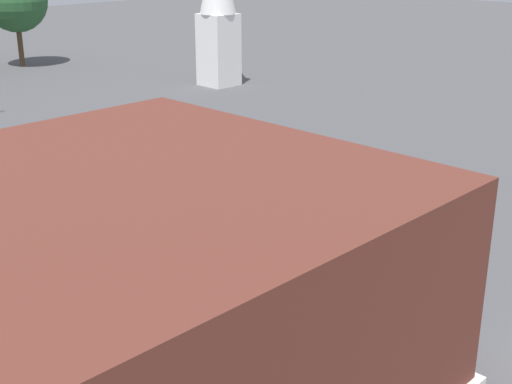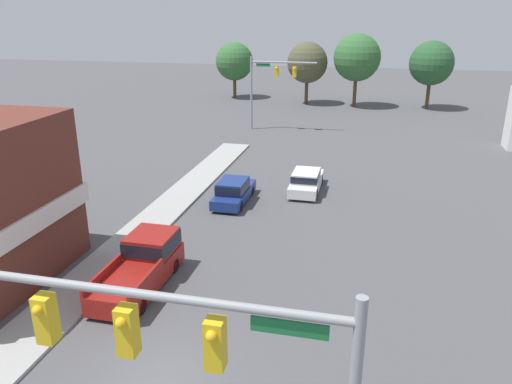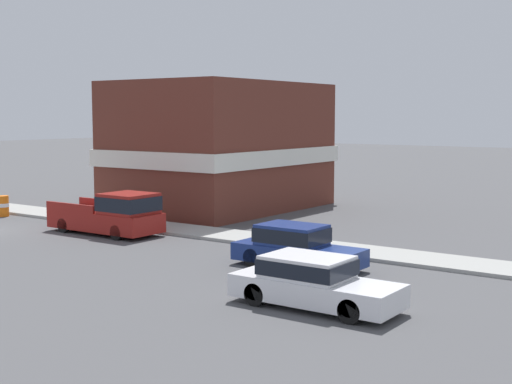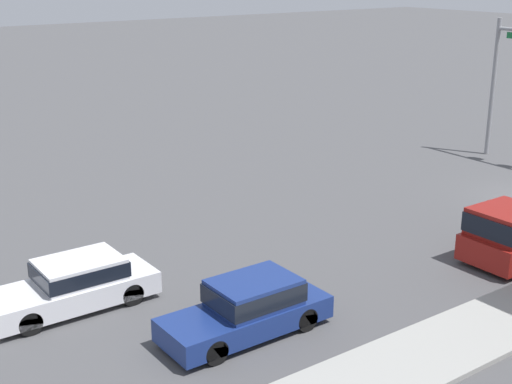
% 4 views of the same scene
% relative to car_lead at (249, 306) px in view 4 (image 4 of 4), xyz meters
% --- Properties ---
extents(car_lead, '(1.75, 4.66, 1.52)m').
position_rel_car_lead_xyz_m(car_lead, '(0.00, 0.00, 0.00)').
color(car_lead, black).
rests_on(car_lead, ground).
extents(car_oncoming, '(1.82, 4.82, 1.44)m').
position_rel_car_lead_xyz_m(car_oncoming, '(4.14, 3.16, -0.03)').
color(car_oncoming, black).
rests_on(car_oncoming, ground).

